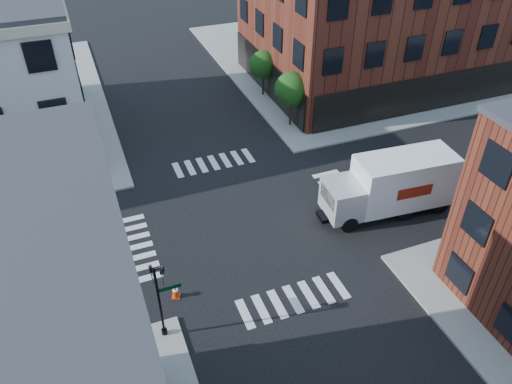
{
  "coord_description": "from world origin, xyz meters",
  "views": [
    {
      "loc": [
        -8.21,
        -22.71,
        20.2
      ],
      "look_at": [
        0.38,
        -0.61,
        2.5
      ],
      "focal_mm": 35.0,
      "sensor_mm": 36.0,
      "label": 1
    }
  ],
  "objects": [
    {
      "name": "building_ne",
      "position": [
        20.5,
        16.0,
        6.0
      ],
      "size": [
        25.0,
        16.0,
        12.0
      ],
      "primitive_type": "cube",
      "color": "#491A12",
      "rests_on": "ground"
    },
    {
      "name": "box_truck",
      "position": [
        8.8,
        -2.37,
        2.02
      ],
      "size": [
        8.73,
        3.21,
        3.88
      ],
      "rotation": [
        0.0,
        0.0,
        -0.08
      ],
      "color": "silver",
      "rests_on": "ground"
    },
    {
      "name": "ground",
      "position": [
        0.0,
        0.0,
        0.0
      ],
      "size": [
        120.0,
        120.0,
        0.0
      ],
      "primitive_type": "plane",
      "color": "black",
      "rests_on": "ground"
    },
    {
      "name": "sidewalk_ne",
      "position": [
        21.0,
        21.0,
        0.07
      ],
      "size": [
        30.0,
        30.0,
        0.15
      ],
      "primitive_type": "cube",
      "color": "gray",
      "rests_on": "ground"
    },
    {
      "name": "tree_far",
      "position": [
        7.56,
        15.98,
        2.87
      ],
      "size": [
        2.43,
        2.43,
        4.07
      ],
      "color": "black",
      "rests_on": "ground"
    },
    {
      "name": "traffic_cone",
      "position": [
        -5.7,
        -4.59,
        0.38
      ],
      "size": [
        0.56,
        0.56,
        0.79
      ],
      "rotation": [
        0.0,
        0.0,
        -0.38
      ],
      "color": "#CE3A09",
      "rests_on": "ground"
    },
    {
      "name": "signal_pole",
      "position": [
        -6.72,
        -6.68,
        2.86
      ],
      "size": [
        1.29,
        1.24,
        4.6
      ],
      "color": "black",
      "rests_on": "ground"
    },
    {
      "name": "tree_near",
      "position": [
        7.56,
        9.98,
        3.16
      ],
      "size": [
        2.69,
        2.69,
        4.49
      ],
      "color": "black",
      "rests_on": "ground"
    }
  ]
}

